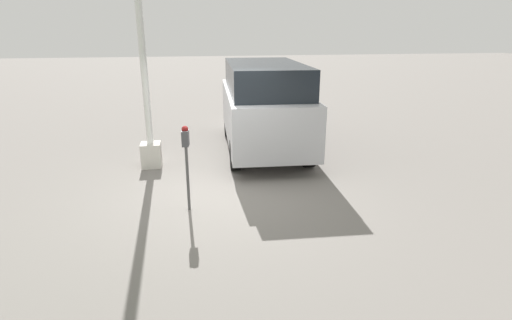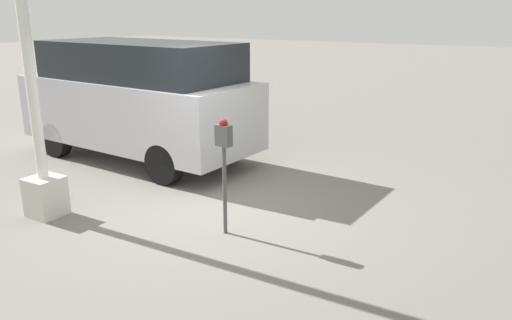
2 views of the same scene
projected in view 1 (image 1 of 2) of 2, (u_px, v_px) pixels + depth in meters
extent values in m
plane|color=slate|center=(220.00, 193.00, 7.64)|extent=(80.00, 80.00, 0.00)
cylinder|color=#4C4C4C|center=(188.00, 178.00, 6.78)|extent=(0.05, 0.05, 1.16)
cube|color=#47474C|center=(185.00, 138.00, 6.56)|extent=(0.21, 0.13, 0.26)
sphere|color=maroon|center=(185.00, 129.00, 6.51)|extent=(0.11, 0.11, 0.11)
cube|color=beige|center=(151.00, 155.00, 9.05)|extent=(0.44, 0.44, 0.55)
cylinder|color=silver|center=(141.00, 36.00, 8.24)|extent=(0.14, 0.14, 4.62)
cube|color=#B2B2B7|center=(264.00, 114.00, 10.11)|extent=(4.77, 2.13, 1.20)
cube|color=black|center=(265.00, 77.00, 9.71)|extent=(3.83, 1.93, 0.68)
cube|color=orange|center=(234.00, 114.00, 12.34)|extent=(0.09, 0.12, 0.20)
cylinder|color=black|center=(229.00, 125.00, 11.57)|extent=(0.69, 0.26, 0.68)
cylinder|color=black|center=(285.00, 123.00, 11.76)|extent=(0.69, 0.26, 0.68)
cylinder|color=black|center=(235.00, 155.00, 8.84)|extent=(0.69, 0.26, 0.68)
cylinder|color=black|center=(308.00, 152.00, 9.03)|extent=(0.69, 0.26, 0.68)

